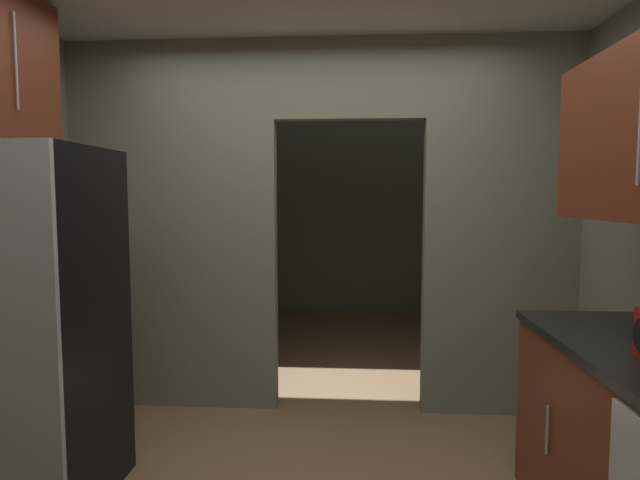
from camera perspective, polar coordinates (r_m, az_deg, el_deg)
kitchen_partition at (r=3.70m, az=-1.08°, el=2.55°), size 3.52×0.12×2.58m
adjoining_room_shell at (r=5.86m, az=1.37°, el=2.59°), size 3.52×3.24×2.58m
refrigerator at (r=2.98m, az=-29.13°, el=-8.24°), size 0.75×0.75×1.75m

